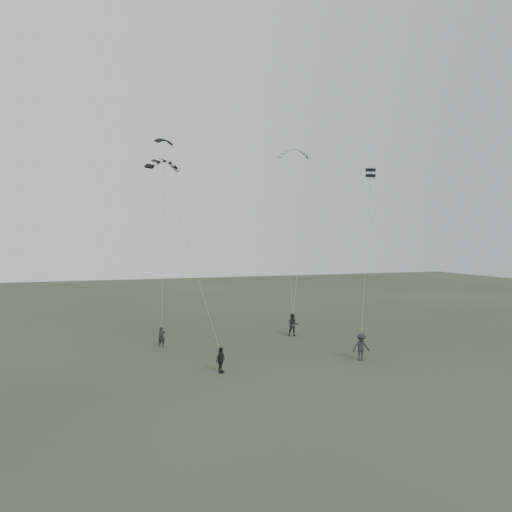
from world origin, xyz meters
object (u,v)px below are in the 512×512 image
object	(u,v)px
flyer_far	(361,347)
kite_dark_small	(164,140)
flyer_left	(162,337)
kite_striped	(163,160)
kite_box	(371,173)
flyer_center	(221,360)
kite_pale_large	(294,149)
flyer_right	(293,325)

from	to	relation	value
flyer_far	kite_dark_small	distance (m)	21.74
flyer_left	kite_striped	world-z (taller)	kite_striped
flyer_far	kite_box	xyz separation A→B (m)	(4.18, 5.78, 12.23)
flyer_left	flyer_center	bearing A→B (deg)	-81.09
flyer_center	kite_striped	bearing A→B (deg)	65.65
kite_dark_small	flyer_far	bearing A→B (deg)	-80.27
flyer_center	flyer_left	bearing A→B (deg)	60.39
kite_pale_large	kite_striped	bearing A→B (deg)	-139.28
flyer_center	flyer_far	bearing A→B (deg)	-45.59
kite_striped	kite_dark_small	bearing A→B (deg)	52.50
flyer_left	flyer_right	xyz separation A→B (m)	(10.75, 0.52, 0.19)
flyer_left	kite_box	size ratio (longest dim) A/B	2.16
kite_pale_large	kite_striped	xyz separation A→B (m)	(-14.75, -11.42, -3.57)
flyer_far	kite_striped	xyz separation A→B (m)	(-11.84, 6.44, 12.48)
kite_dark_small	kite_striped	xyz separation A→B (m)	(-0.81, -4.97, -2.39)
flyer_left	kite_striped	xyz separation A→B (m)	(-0.09, -2.01, 12.64)
kite_dark_small	kite_box	xyz separation A→B (m)	(15.22, -5.62, -2.63)
flyer_right	kite_box	size ratio (longest dim) A/B	2.72
flyer_right	flyer_far	distance (m)	9.02
flyer_center	flyer_far	xyz separation A→B (m)	(9.46, -0.11, 0.14)
kite_striped	flyer_far	bearing A→B (deg)	-56.83
kite_dark_small	flyer_center	bearing A→B (deg)	-116.41
flyer_far	kite_striped	distance (m)	18.36
flyer_center	kite_pale_large	xyz separation A→B (m)	(12.37, 17.75, 16.19)
flyer_left	kite_striped	distance (m)	12.80
kite_pale_large	flyer_far	bearing A→B (deg)	-96.29
flyer_right	flyer_far	world-z (taller)	flyer_right
kite_pale_large	kite_box	size ratio (longest dim) A/B	5.04
kite_dark_small	kite_striped	distance (m)	5.57
flyer_right	flyer_center	size ratio (longest dim) A/B	1.22
kite_box	flyer_right	bearing A→B (deg)	146.41
kite_pale_large	kite_striped	world-z (taller)	kite_pale_large
flyer_right	kite_box	xyz separation A→B (m)	(5.18, -3.18, 12.20)
flyer_left	kite_box	xyz separation A→B (m)	(15.93, -2.66, 12.39)
flyer_left	flyer_right	bearing A→B (deg)	-3.67
flyer_left	kite_pale_large	xyz separation A→B (m)	(14.66, 9.41, 16.21)
kite_dark_small	kite_pale_large	xyz separation A→B (m)	(13.94, 6.45, 1.18)
kite_dark_small	flyer_left	bearing A→B (deg)	-137.89
kite_striped	kite_box	size ratio (longest dim) A/B	3.82
flyer_left	kite_dark_small	bearing A→B (deg)	70.02
flyer_far	kite_dark_small	size ratio (longest dim) A/B	1.12
flyer_left	flyer_far	world-z (taller)	flyer_far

